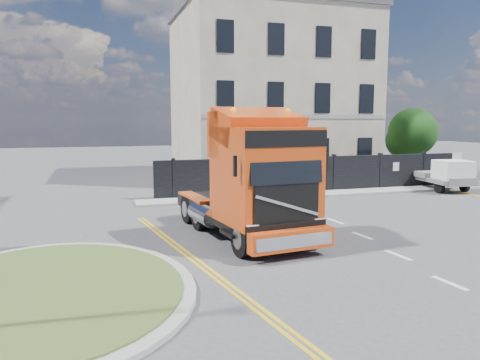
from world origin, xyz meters
name	(u,v)px	position (x,y,z in m)	size (l,w,h in m)	color
ground	(279,240)	(0.00, 0.00, 0.00)	(120.00, 120.00, 0.00)	#424244
traffic_island	(46,291)	(-7.00, -3.00, 0.08)	(6.80, 6.80, 0.17)	gray
hoarding_fence	(326,174)	(6.55, 9.00, 1.00)	(18.80, 0.25, 2.00)	black
georgian_building	(269,94)	(6.00, 16.50, 5.77)	(12.30, 10.30, 12.80)	beige
tree	(410,134)	(14.38, 12.10, 3.05)	(3.20, 3.20, 4.80)	#382619
pavement_far	(325,194)	(6.00, 8.10, 0.06)	(20.00, 1.60, 0.12)	gray
truck	(255,184)	(-0.81, 0.11, 1.90)	(3.42, 7.35, 4.25)	black
flatbed_pickup	(446,174)	(13.10, 7.17, 0.96)	(2.32, 4.51, 1.79)	slate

